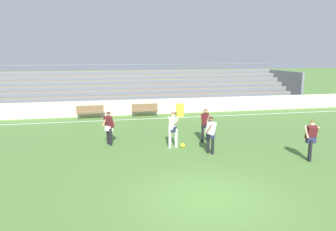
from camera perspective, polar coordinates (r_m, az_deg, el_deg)
The scene contains 13 objects.
ground_plane at distance 10.44m, azimuth 6.90°, elevation -13.85°, with size 160.00×160.00×0.00m, color #517A38.
field_line_sideline at distance 22.20m, azimuth -3.69°, elevation -0.58°, with size 44.00×0.12×0.01m, color white.
sideline_wall at distance 23.76m, azimuth -4.32°, elevation 1.49°, with size 48.00×0.16×1.09m, color beige.
bleacher_stand at distance 27.32m, azimuth -5.10°, elevation 4.65°, with size 26.65×5.82×3.38m.
bench_far_right at distance 22.62m, azimuth -13.34°, elevation 0.77°, with size 1.80×0.40×0.90m.
bench_near_wall_gap at distance 22.84m, azimuth -4.01°, elevation 1.12°, with size 1.80×0.40×0.90m.
trash_bin at distance 23.04m, azimuth 2.10°, elevation 0.94°, with size 0.54×0.54×0.87m, color yellow.
player_white_wide_right at distance 15.25m, azimuth 0.88°, elevation -1.92°, with size 0.47×0.72×1.67m.
player_white_wide_left at distance 14.42m, azimuth 7.41°, elevation -2.78°, with size 0.62×0.49×1.66m.
player_dark_dropping_back at distance 16.36m, azimuth 6.47°, elevation -1.16°, with size 0.48×0.65×1.66m.
player_dark_trailing_run at distance 14.56m, azimuth 23.53°, elevation -3.41°, with size 0.49×0.44×1.68m.
player_dark_pressing_high at distance 15.94m, azimuth -10.20°, elevation -1.68°, with size 0.71×0.52×1.62m.
soccer_ball at distance 15.42m, azimuth 2.54°, elevation -5.19°, with size 0.22×0.22×0.22m, color yellow.
Camera 1 is at (-3.18, -8.96, 4.32)m, focal length 35.22 mm.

